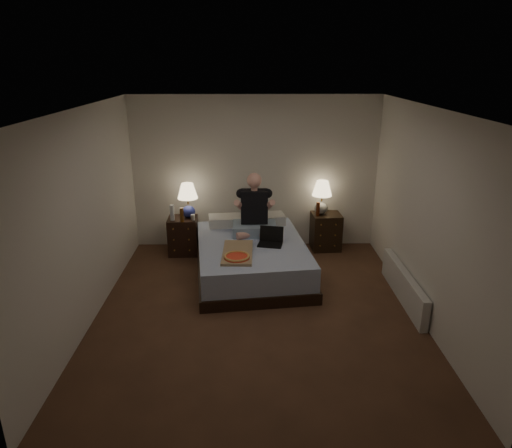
{
  "coord_description": "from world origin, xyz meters",
  "views": [
    {
      "loc": [
        -0.08,
        -5.05,
        2.99
      ],
      "look_at": [
        0.0,
        0.9,
        0.85
      ],
      "focal_mm": 32.0,
      "sensor_mm": 36.0,
      "label": 1
    }
  ],
  "objects_px": {
    "lamp_left": "(188,201)",
    "water_bottle": "(172,213)",
    "nightstand_left": "(183,236)",
    "bed": "(251,258)",
    "radiator": "(404,286)",
    "lamp_right": "(322,198)",
    "soda_can": "(193,218)",
    "pizza_box": "(237,257)",
    "person": "(254,204)",
    "laptop": "(270,237)",
    "beer_bottle_left": "(182,215)",
    "nightstand_right": "(326,231)",
    "beer_bottle_right": "(318,209)"
  },
  "relations": [
    {
      "from": "nightstand_left",
      "to": "lamp_left",
      "type": "xyz_separation_m",
      "value": [
        0.1,
        0.05,
        0.58
      ]
    },
    {
      "from": "soda_can",
      "to": "pizza_box",
      "type": "relative_size",
      "value": 0.13
    },
    {
      "from": "lamp_right",
      "to": "pizza_box",
      "type": "relative_size",
      "value": 0.74
    },
    {
      "from": "beer_bottle_right",
      "to": "person",
      "type": "relative_size",
      "value": 0.25
    },
    {
      "from": "beer_bottle_left",
      "to": "person",
      "type": "xyz_separation_m",
      "value": [
        1.13,
        -0.27,
        0.25
      ]
    },
    {
      "from": "radiator",
      "to": "nightstand_left",
      "type": "bearing_deg",
      "value": 152.63
    },
    {
      "from": "person",
      "to": "laptop",
      "type": "height_order",
      "value": "person"
    },
    {
      "from": "lamp_left",
      "to": "radiator",
      "type": "xyz_separation_m",
      "value": [
        3.0,
        -1.65,
        -0.68
      ]
    },
    {
      "from": "beer_bottle_right",
      "to": "pizza_box",
      "type": "bearing_deg",
      "value": -130.32
    },
    {
      "from": "soda_can",
      "to": "laptop",
      "type": "height_order",
      "value": "laptop"
    },
    {
      "from": "lamp_right",
      "to": "bed",
      "type": "bearing_deg",
      "value": -139.49
    },
    {
      "from": "lamp_right",
      "to": "person",
      "type": "relative_size",
      "value": 0.6
    },
    {
      "from": "lamp_left",
      "to": "person",
      "type": "xyz_separation_m",
      "value": [
        1.05,
        -0.5,
        0.09
      ]
    },
    {
      "from": "person",
      "to": "beer_bottle_left",
      "type": "bearing_deg",
      "value": 166.07
    },
    {
      "from": "water_bottle",
      "to": "soda_can",
      "type": "distance_m",
      "value": 0.33
    },
    {
      "from": "nightstand_right",
      "to": "bed",
      "type": "bearing_deg",
      "value": -145.94
    },
    {
      "from": "lamp_right",
      "to": "beer_bottle_left",
      "type": "height_order",
      "value": "lamp_right"
    },
    {
      "from": "beer_bottle_left",
      "to": "person",
      "type": "height_order",
      "value": "person"
    },
    {
      "from": "lamp_right",
      "to": "water_bottle",
      "type": "xyz_separation_m",
      "value": [
        -2.4,
        -0.26,
        -0.16
      ]
    },
    {
      "from": "bed",
      "to": "water_bottle",
      "type": "bearing_deg",
      "value": 143.01
    },
    {
      "from": "soda_can",
      "to": "person",
      "type": "height_order",
      "value": "person"
    },
    {
      "from": "radiator",
      "to": "bed",
      "type": "bearing_deg",
      "value": 158.38
    },
    {
      "from": "nightstand_right",
      "to": "lamp_left",
      "type": "height_order",
      "value": "lamp_left"
    },
    {
      "from": "soda_can",
      "to": "beer_bottle_left",
      "type": "relative_size",
      "value": 0.43
    },
    {
      "from": "person",
      "to": "laptop",
      "type": "distance_m",
      "value": 0.62
    },
    {
      "from": "bed",
      "to": "laptop",
      "type": "xyz_separation_m",
      "value": [
        0.27,
        -0.1,
        0.37
      ]
    },
    {
      "from": "bed",
      "to": "lamp_left",
      "type": "relative_size",
      "value": 3.61
    },
    {
      "from": "nightstand_right",
      "to": "soda_can",
      "type": "relative_size",
      "value": 6.07
    },
    {
      "from": "pizza_box",
      "to": "water_bottle",
      "type": "bearing_deg",
      "value": 129.73
    },
    {
      "from": "laptop",
      "to": "radiator",
      "type": "height_order",
      "value": "laptop"
    },
    {
      "from": "laptop",
      "to": "soda_can",
      "type": "bearing_deg",
      "value": 158.18
    },
    {
      "from": "nightstand_left",
      "to": "bed",
      "type": "bearing_deg",
      "value": -38.18
    },
    {
      "from": "beer_bottle_right",
      "to": "radiator",
      "type": "height_order",
      "value": "beer_bottle_right"
    },
    {
      "from": "water_bottle",
      "to": "beer_bottle_left",
      "type": "bearing_deg",
      "value": -26.94
    },
    {
      "from": "bed",
      "to": "lamp_right",
      "type": "height_order",
      "value": "lamp_right"
    },
    {
      "from": "nightstand_left",
      "to": "person",
      "type": "relative_size",
      "value": 0.65
    },
    {
      "from": "lamp_left",
      "to": "water_bottle",
      "type": "relative_size",
      "value": 2.24
    },
    {
      "from": "beer_bottle_left",
      "to": "beer_bottle_right",
      "type": "distance_m",
      "value": 2.18
    },
    {
      "from": "water_bottle",
      "to": "radiator",
      "type": "xyz_separation_m",
      "value": [
        3.24,
        -1.51,
        -0.53
      ]
    },
    {
      "from": "person",
      "to": "bed",
      "type": "bearing_deg",
      "value": -97.66
    },
    {
      "from": "lamp_right",
      "to": "beer_bottle_left",
      "type": "relative_size",
      "value": 2.43
    },
    {
      "from": "nightstand_right",
      "to": "pizza_box",
      "type": "relative_size",
      "value": 0.8
    },
    {
      "from": "bed",
      "to": "radiator",
      "type": "relative_size",
      "value": 1.26
    },
    {
      "from": "nightstand_left",
      "to": "laptop",
      "type": "xyz_separation_m",
      "value": [
        1.37,
        -0.91,
        0.32
      ]
    },
    {
      "from": "person",
      "to": "laptop",
      "type": "bearing_deg",
      "value": -64.74
    },
    {
      "from": "lamp_left",
      "to": "radiator",
      "type": "distance_m",
      "value": 3.49
    },
    {
      "from": "beer_bottle_left",
      "to": "person",
      "type": "distance_m",
      "value": 1.19
    },
    {
      "from": "bed",
      "to": "lamp_left",
      "type": "height_order",
      "value": "lamp_left"
    },
    {
      "from": "water_bottle",
      "to": "beer_bottle_right",
      "type": "xyz_separation_m",
      "value": [
        2.33,
        0.17,
        -0.01
      ]
    },
    {
      "from": "lamp_left",
      "to": "radiator",
      "type": "relative_size",
      "value": 0.35
    }
  ]
}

